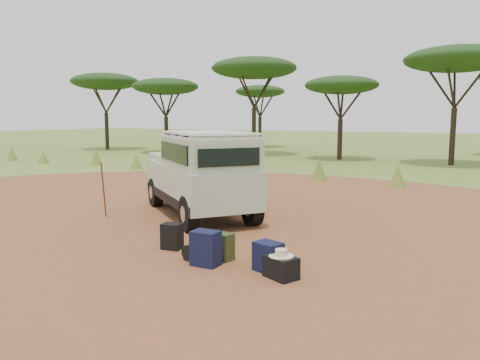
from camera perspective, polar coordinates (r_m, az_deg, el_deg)
The scene contains 13 objects.
ground at distance 10.59m, azimuth -6.23°, elevation -5.78°, with size 140.00×140.00×0.00m, color olive.
dirt_clearing at distance 10.59m, azimuth -6.23°, elevation -5.75°, with size 23.00×23.00×0.01m, color brown.
grass_fringe at distance 18.19m, azimuth 9.82°, elevation 1.09°, with size 36.60×1.60×0.90m.
acacia_treeline at distance 28.82m, azimuth 18.60°, elevation 12.10°, with size 46.70×13.20×6.26m.
safari_vehicle at distance 11.62m, azimuth -4.81°, elevation 0.56°, with size 4.44×4.02×2.12m.
walking_staff at distance 11.76m, azimuth -16.29°, elevation -1.21°, with size 0.04×0.04×1.49m, color brown.
backpack_black at distance 8.87m, azimuth -8.29°, elevation -6.83°, with size 0.36×0.27×0.49m, color black.
backpack_navy at distance 7.85m, azimuth -4.20°, elevation -8.32°, with size 0.45×0.32×0.59m, color black.
backpack_olive at distance 8.14m, azimuth -2.09°, elevation -8.14°, with size 0.34×0.25×0.48m, color #2F3D1C.
duffel_navy at distance 7.58m, azimuth 3.45°, elevation -9.34°, with size 0.43×0.32×0.48m, color black.
hard_case at distance 7.30m, azimuth 5.03°, elevation -10.57°, with size 0.49×0.35×0.35m, color black.
stuff_sack at distance 8.22m, azimuth -5.73°, elevation -8.71°, with size 0.29×0.29×0.29m, color black.
safari_hat at distance 7.24m, azimuth 5.06°, elevation -8.95°, with size 0.38×0.38×0.11m.
Camera 1 is at (5.90, -8.45, 2.46)m, focal length 35.00 mm.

